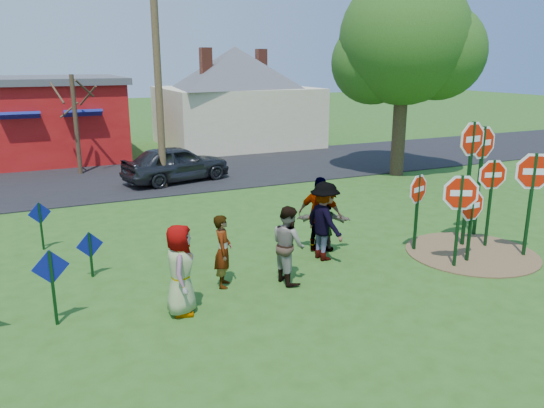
{
  "coord_description": "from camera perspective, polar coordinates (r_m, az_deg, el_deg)",
  "views": [
    {
      "loc": [
        -5.21,
        -10.23,
        4.66
      ],
      "look_at": [
        0.09,
        1.32,
        1.2
      ],
      "focal_mm": 35.0,
      "sensor_mm": 36.0,
      "label": 1
    }
  ],
  "objects": [
    {
      "name": "stop_sign_f",
      "position": [
        14.01,
        26.27,
        2.39
      ],
      "size": [
        1.05,
        0.62,
        2.72
      ],
      "rotation": [
        0.0,
        0.0,
        -0.53
      ],
      "color": "#0E3314",
      "rests_on": "ground"
    },
    {
      "name": "person_a",
      "position": [
        10.1,
        -9.85,
        -6.99
      ],
      "size": [
        0.81,
        0.99,
        1.76
      ],
      "primitive_type": "imported",
      "rotation": [
        0.0,
        0.0,
        1.24
      ],
      "color": "#3E4F8B",
      "rests_on": "ground"
    },
    {
      "name": "person_f",
      "position": [
        13.33,
        5.55,
        -1.99
      ],
      "size": [
        1.39,
        1.06,
        1.47
      ],
      "primitive_type": "imported",
      "rotation": [
        0.0,
        0.0,
        2.61
      ],
      "color": "#1E5033",
      "rests_on": "ground"
    },
    {
      "name": "cream_house",
      "position": [
        30.24,
        -3.93,
        11.88
      ],
      "size": [
        9.4,
        9.4,
        6.5
      ],
      "color": "beige",
      "rests_on": "ground"
    },
    {
      "name": "stop_sign_g",
      "position": [
        13.56,
        15.41,
        0.86
      ],
      "size": [
        0.94,
        0.34,
        2.09
      ],
      "rotation": [
        0.0,
        0.0,
        0.33
      ],
      "color": "#0E3314",
      "rests_on": "ground"
    },
    {
      "name": "stop_sign_c",
      "position": [
        14.37,
        22.56,
        2.05
      ],
      "size": [
        0.99,
        0.3,
        2.41
      ],
      "rotation": [
        0.0,
        0.0,
        -0.28
      ],
      "color": "#0E3314",
      "rests_on": "ground"
    },
    {
      "name": "red_building",
      "position": [
        28.35,
        -25.38,
        8.31
      ],
      "size": [
        9.4,
        7.69,
        3.9
      ],
      "color": "#9E0F10",
      "rests_on": "ground"
    },
    {
      "name": "stop_sign_b",
      "position": [
        14.11,
        20.63,
        5.26
      ],
      "size": [
        1.16,
        0.16,
        3.37
      ],
      "rotation": [
        0.0,
        0.0,
        0.12
      ],
      "color": "#0E3314",
      "rests_on": "ground"
    },
    {
      "name": "person_e",
      "position": [
        13.17,
        5.18,
        -1.18
      ],
      "size": [
        1.09,
        1.15,
        1.91
      ],
      "primitive_type": "imported",
      "rotation": [
        0.0,
        0.0,
        2.3
      ],
      "color": "#5B2F63",
      "rests_on": "ground"
    },
    {
      "name": "person_b",
      "position": [
        11.21,
        -5.29,
        -5.06
      ],
      "size": [
        0.58,
        0.68,
        1.57
      ],
      "primitive_type": "imported",
      "rotation": [
        0.0,
        0.0,
        1.15
      ],
      "color": "teal",
      "rests_on": "ground"
    },
    {
      "name": "blue_diamond_b",
      "position": [
        10.3,
        -22.59,
        -7.41
      ],
      "size": [
        0.64,
        0.12,
        1.44
      ],
      "rotation": [
        0.0,
        0.0,
        0.15
      ],
      "color": "#0E3314",
      "rests_on": "ground"
    },
    {
      "name": "stop_sign_d",
      "position": [
        15.12,
        21.66,
        5.11
      ],
      "size": [
        1.18,
        0.1,
        3.15
      ],
      "rotation": [
        0.0,
        0.0,
        0.06
      ],
      "color": "#0E3314",
      "rests_on": "ground"
    },
    {
      "name": "leafy_tree",
      "position": [
        22.61,
        14.31,
        16.09
      ],
      "size": [
        5.67,
        5.17,
        8.06
      ],
      "color": "#382819",
      "rests_on": "ground"
    },
    {
      "name": "stop_sign_e",
      "position": [
        13.21,
        20.68,
        -0.69
      ],
      "size": [
        1.0,
        0.09,
        1.89
      ],
      "rotation": [
        0.0,
        0.0,
        0.07
      ],
      "color": "#0E3314",
      "rests_on": "ground"
    },
    {
      "name": "dirt_patch",
      "position": [
        14.18,
        20.65,
        -4.93
      ],
      "size": [
        3.2,
        3.2,
        0.03
      ],
      "primitive_type": "cylinder",
      "color": "brown",
      "rests_on": "ground"
    },
    {
      "name": "person_d",
      "position": [
        12.69,
        5.67,
        -1.84
      ],
      "size": [
        0.82,
        1.29,
        1.91
      ],
      "primitive_type": "imported",
      "rotation": [
        0.0,
        0.0,
        1.67
      ],
      "color": "#39383E",
      "rests_on": "ground"
    },
    {
      "name": "person_c",
      "position": [
        11.38,
        1.77,
        -4.36
      ],
      "size": [
        0.68,
        0.86,
        1.7
      ],
      "primitive_type": "imported",
      "rotation": [
        0.0,
        0.0,
        1.62
      ],
      "color": "brown",
      "rests_on": "ground"
    },
    {
      "name": "road",
      "position": [
        22.82,
        -10.93,
        3.2
      ],
      "size": [
        120.0,
        7.5,
        0.04
      ],
      "primitive_type": "cube",
      "color": "black",
      "rests_on": "ground"
    },
    {
      "name": "blue_diamond_c",
      "position": [
        12.34,
        -18.97,
        -4.66
      ],
      "size": [
        0.59,
        0.15,
        1.05
      ],
      "rotation": [
        0.0,
        0.0,
        0.22
      ],
      "color": "#0E3314",
      "rests_on": "ground"
    },
    {
      "name": "blue_diamond_d",
      "position": [
        14.51,
        -23.65,
        -1.61
      ],
      "size": [
        0.55,
        0.17,
        1.25
      ],
      "rotation": [
        0.0,
        0.0,
        0.27
      ],
      "color": "#0E3314",
      "rests_on": "ground"
    },
    {
      "name": "utility_pole",
      "position": [
        19.91,
        -12.24,
        14.45
      ],
      "size": [
        2.07,
        0.59,
        8.57
      ],
      "rotation": [
        0.0,
        0.0,
        0.23
      ],
      "color": "#4C3823",
      "rests_on": "ground"
    },
    {
      "name": "stop_sign_a",
      "position": [
        12.68,
        19.58,
        0.32
      ],
      "size": [
        1.0,
        0.51,
        2.33
      ],
      "rotation": [
        0.0,
        0.0,
        -0.46
      ],
      "color": "#0E3314",
      "rests_on": "ground"
    },
    {
      "name": "bare_tree_east",
      "position": [
        23.46,
        -20.46,
        9.39
      ],
      "size": [
        1.8,
        1.8,
        4.12
      ],
      "color": "#382819",
      "rests_on": "ground"
    },
    {
      "name": "ground",
      "position": [
        12.39,
        2.21,
        -6.9
      ],
      "size": [
        120.0,
        120.0,
        0.0
      ],
      "primitive_type": "plane",
      "color": "#284E16",
      "rests_on": "ground"
    },
    {
      "name": "suv",
      "position": [
        21.15,
        -10.26,
        4.33
      ],
      "size": [
        4.48,
        2.6,
        1.43
      ],
      "primitive_type": "imported",
      "rotation": [
        0.0,
        0.0,
        1.8
      ],
      "color": "#2C2B30",
      "rests_on": "road"
    }
  ]
}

